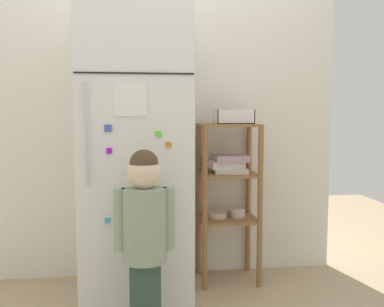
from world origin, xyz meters
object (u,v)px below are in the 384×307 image
object	(u,v)px
refrigerator	(136,156)
fruit_bin	(235,118)
pantry_shelf_unit	(228,182)
child_standing	(145,224)

from	to	relation	value
refrigerator	fruit_bin	distance (m)	0.71
refrigerator	pantry_shelf_unit	size ratio (longest dim) A/B	1.63
pantry_shelf_unit	fruit_bin	xyz separation A→B (m)	(0.04, 0.01, 0.43)
child_standing	refrigerator	bearing A→B (deg)	94.60
refrigerator	pantry_shelf_unit	distance (m)	0.66
refrigerator	pantry_shelf_unit	bearing A→B (deg)	13.85
child_standing	fruit_bin	xyz separation A→B (m)	(0.61, 0.69, 0.52)
child_standing	fruit_bin	distance (m)	1.06
pantry_shelf_unit	child_standing	bearing A→B (deg)	-130.02
fruit_bin	pantry_shelf_unit	bearing A→B (deg)	-164.14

